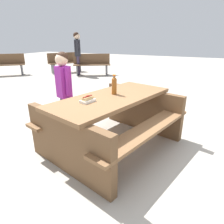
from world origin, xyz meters
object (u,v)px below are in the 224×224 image
(bystander_adult, at_px, (77,48))
(park_bench_near, at_px, (92,64))
(park_bench_mid, at_px, (5,64))
(park_bench_far, at_px, (65,62))
(soda_bottle, at_px, (114,85))
(picnic_table, at_px, (112,117))
(hotdog_tray, at_px, (88,100))
(child_in_coat, at_px, (64,82))

(bystander_adult, bearing_deg, park_bench_near, 113.80)
(park_bench_mid, relative_size, park_bench_far, 0.90)
(park_bench_mid, bearing_deg, soda_bottle, 63.72)
(picnic_table, distance_m, park_bench_near, 5.87)
(hotdog_tray, xyz_separation_m, child_in_coat, (-0.51, -0.76, 0.04))
(child_in_coat, bearing_deg, bystander_adult, -147.54)
(park_bench_far, bearing_deg, hotdog_tray, 40.46)
(child_in_coat, bearing_deg, soda_bottle, 87.43)
(soda_bottle, xyz_separation_m, park_bench_near, (-4.77, -3.25, -0.43))
(hotdog_tray, distance_m, park_bench_mid, 7.27)
(park_bench_mid, bearing_deg, picnic_table, 62.99)
(park_bench_far, bearing_deg, soda_bottle, 43.95)
(park_bench_near, xyz_separation_m, park_bench_mid, (1.60, -3.17, 0.00))
(child_in_coat, relative_size, park_bench_far, 0.86)
(park_bench_near, distance_m, bystander_adult, 0.84)
(picnic_table, bearing_deg, park_bench_near, -146.18)
(hotdog_tray, xyz_separation_m, park_bench_near, (-5.23, -3.11, -0.33))
(park_bench_mid, height_order, park_bench_far, same)
(hotdog_tray, relative_size, child_in_coat, 0.16)
(soda_bottle, relative_size, bystander_adult, 0.16)
(park_bench_far, relative_size, bystander_adult, 0.89)
(child_in_coat, distance_m, bystander_adult, 5.34)
(hotdog_tray, height_order, park_bench_near, park_bench_near)
(picnic_table, bearing_deg, park_bench_mid, -117.01)
(hotdog_tray, bearing_deg, bystander_adult, -144.09)
(park_bench_near, height_order, bystander_adult, bystander_adult)
(park_bench_mid, bearing_deg, child_in_coat, 60.44)
(child_in_coat, height_order, park_bench_mid, child_in_coat)
(picnic_table, relative_size, soda_bottle, 7.75)
(soda_bottle, distance_m, bystander_adult, 5.90)
(park_bench_near, bearing_deg, hotdog_tray, 30.72)
(hotdog_tray, height_order, park_bench_far, park_bench_far)
(soda_bottle, relative_size, park_bench_far, 0.18)
(park_bench_mid, height_order, bystander_adult, bystander_adult)
(child_in_coat, xyz_separation_m, park_bench_mid, (-3.13, -5.52, -0.38))
(soda_bottle, xyz_separation_m, child_in_coat, (-0.04, -0.90, -0.05))
(soda_bottle, bearing_deg, child_in_coat, -92.57)
(soda_bottle, xyz_separation_m, park_bench_mid, (-3.17, -6.42, -0.43))
(hotdog_tray, xyz_separation_m, bystander_adult, (-5.01, -3.63, 0.29))
(picnic_table, xyz_separation_m, bystander_adult, (-4.65, -3.78, 0.63))
(picnic_table, distance_m, bystander_adult, 6.03)
(park_bench_near, xyz_separation_m, bystander_adult, (0.23, -0.52, 0.62))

